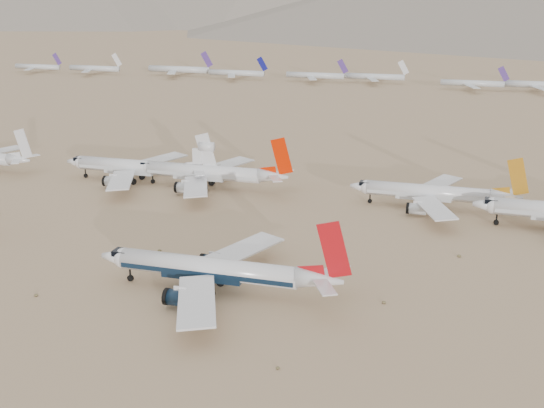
# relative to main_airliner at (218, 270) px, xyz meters

# --- Properties ---
(ground) EXTENTS (7000.00, 7000.00, 0.00)m
(ground) POSITION_rel_main_airliner_xyz_m (8.96, 2.69, -4.94)
(ground) COLOR #917254
(ground) RESTS_ON ground
(main_airliner) EXTENTS (50.96, 49.78, 17.99)m
(main_airliner) POSITION_rel_main_airliner_xyz_m (0.00, 0.00, 0.00)
(main_airliner) COLOR white
(main_airliner) RESTS_ON ground
(row2_gold_tail) EXTENTS (46.10, 45.08, 16.41)m
(row2_gold_tail) POSITION_rel_main_airliner_xyz_m (39.10, 68.95, -0.35)
(row2_gold_tail) COLOR white
(row2_gold_tail) RESTS_ON ground
(row2_orange_tail) EXTENTS (49.50, 48.43, 17.66)m
(row2_orange_tail) POSITION_rel_main_airliner_xyz_m (-29.14, 70.06, 0.01)
(row2_orange_tail) COLOR white
(row2_orange_tail) RESTS_ON ground
(row2_white_trijet) EXTENTS (49.57, 48.44, 17.56)m
(row2_white_trijet) POSITION_rel_main_airliner_xyz_m (-52.78, 70.33, 0.14)
(row2_white_trijet) COLOR white
(row2_white_trijet) RESTS_ON ground
(distant_storage_row) EXTENTS (528.38, 52.90, 15.25)m
(distant_storage_row) POSITION_rel_main_airliner_xyz_m (-14.40, 316.40, -0.54)
(distant_storage_row) COLOR silver
(distant_storage_row) RESTS_ON ground
(desert_scrub) EXTENTS (206.06, 121.67, 0.63)m
(desert_scrub) POSITION_rel_main_airliner_xyz_m (-21.40, -21.80, -4.66)
(desert_scrub) COLOR brown
(desert_scrub) RESTS_ON ground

